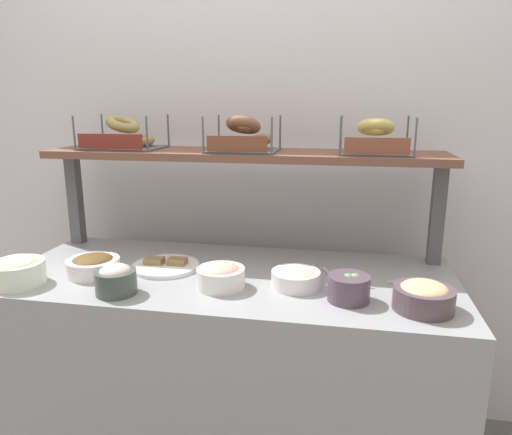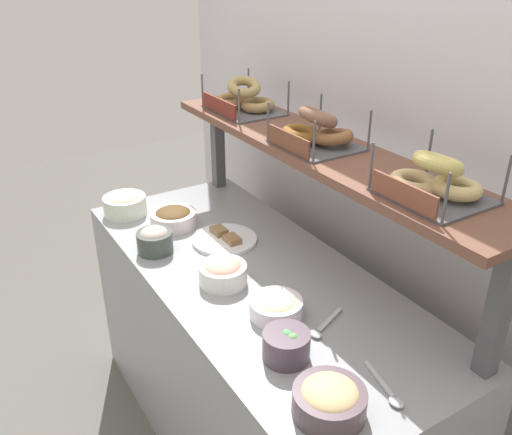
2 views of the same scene
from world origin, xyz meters
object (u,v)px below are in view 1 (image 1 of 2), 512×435
bowl_veggie_mix (349,287)px  bagel_basket_everything (123,138)px  bowl_tuna_salad (116,279)px  bowl_scallion_spread (296,277)px  bowl_lox_spread (221,275)px  bagel_basket_plain (375,142)px  serving_plate_white (166,265)px  serving_spoon_by_edge (424,287)px  bagel_basket_cinnamon_raisin (243,139)px  bowl_chocolate_spread (93,265)px  serving_spoon_near_plate (335,279)px  bowl_hummus (424,296)px  bowl_potato_salad (17,270)px

bowl_veggie_mix → bagel_basket_everything: (-0.96, 0.43, 0.43)m
bagel_basket_everything → bowl_tuna_salad: bearing=-69.1°
bowl_scallion_spread → bowl_lox_spread: bearing=-168.3°
bowl_lox_spread → bagel_basket_plain: 0.77m
bowl_scallion_spread → bagel_basket_plain: bagel_basket_plain is taller
serving_plate_white → bagel_basket_everything: 0.59m
serving_spoon_by_edge → bagel_basket_cinnamon_raisin: size_ratio=0.64×
serving_plate_white → bagel_basket_cinnamon_raisin: (0.26, 0.23, 0.47)m
bowl_lox_spread → bagel_basket_everything: (-0.53, 0.39, 0.43)m
bowl_tuna_salad → serving_plate_white: (0.07, 0.26, -0.04)m
bowl_chocolate_spread → bowl_veggie_mix: 0.93m
bagel_basket_cinnamon_raisin → bowl_veggie_mix: bearing=-43.2°
bowl_tuna_salad → serving_spoon_near_plate: (0.72, 0.25, -0.04)m
bowl_lox_spread → bowl_tuna_salad: size_ratio=1.22×
bowl_veggie_mix → bagel_basket_cinnamon_raisin: 0.74m
serving_plate_white → bowl_tuna_salad: bearing=-104.7°
bagel_basket_everything → serving_spoon_by_edge: bearing=-13.0°
bowl_lox_spread → bowl_hummus: bearing=-5.1°
bowl_potato_salad → bagel_basket_everything: 0.68m
serving_spoon_near_plate → serving_spoon_by_edge: same height
bowl_scallion_spread → bagel_basket_everything: bagel_basket_everything is taller
bowl_scallion_spread → bowl_tuna_salad: bowl_tuna_salad is taller
bowl_potato_salad → serving_spoon_near_plate: bowl_potato_salad is taller
bowl_veggie_mix → bowl_tuna_salad: (-0.76, -0.09, 0.01)m
serving_plate_white → bowl_scallion_spread: bearing=-10.5°
bagel_basket_cinnamon_raisin → bagel_basket_plain: bagel_basket_cinnamon_raisin is taller
serving_spoon_near_plate → serving_spoon_by_edge: bearing=-3.7°
bowl_tuna_salad → bagel_basket_plain: bagel_basket_plain is taller
bowl_lox_spread → serving_plate_white: size_ratio=0.65×
bowl_lox_spread → bowl_hummus: bowl_hummus is taller
bowl_chocolate_spread → serving_spoon_by_edge: bearing=3.9°
bowl_chocolate_spread → bowl_lox_spread: bowl_lox_spread is taller
serving_spoon_by_edge → bagel_basket_plain: size_ratio=0.64×
serving_spoon_by_edge → bagel_basket_everything: bagel_basket_everything is taller
bowl_potato_salad → bagel_basket_plain: bearing=21.8°
bowl_lox_spread → bowl_potato_salad: 0.72m
bowl_chocolate_spread → bagel_basket_cinnamon_raisin: bearing=34.7°
bowl_veggie_mix → serving_plate_white: (-0.69, 0.18, -0.03)m
bowl_scallion_spread → bagel_basket_plain: (0.26, 0.33, 0.44)m
bagel_basket_plain → bowl_chocolate_spread: bearing=-160.7°
bowl_potato_salad → bagel_basket_everything: (0.18, 0.50, 0.43)m
bagel_basket_plain → bowl_potato_salad: bearing=-158.2°
bowl_veggie_mix → bagel_basket_plain: size_ratio=0.48×
bowl_veggie_mix → bagel_basket_everything: bagel_basket_everything is taller
bowl_potato_salad → serving_spoon_by_edge: (1.40, 0.22, -0.04)m
bowl_lox_spread → bowl_veggie_mix: bowl_veggie_mix is taller
bowl_tuna_salad → bagel_basket_cinnamon_raisin: bearing=56.4°
bowl_potato_salad → serving_spoon_by_edge: 1.41m
serving_plate_white → bowl_hummus: bearing=-12.7°
bowl_chocolate_spread → bagel_basket_plain: bagel_basket_plain is taller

